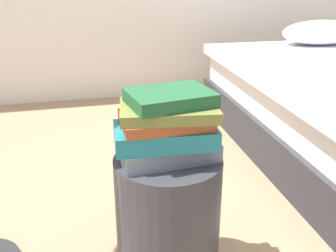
% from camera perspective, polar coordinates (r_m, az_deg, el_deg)
% --- Properties ---
extents(side_table, '(0.33, 0.33, 0.42)m').
position_cam_1_polar(side_table, '(1.29, 0.00, -13.13)').
color(side_table, '#333338').
rests_on(side_table, ground_plane).
extents(book_slate, '(0.29, 0.19, 0.05)m').
position_cam_1_polar(book_slate, '(1.17, -0.18, -3.41)').
color(book_slate, slate).
rests_on(book_slate, side_table).
extents(book_teal, '(0.30, 0.18, 0.05)m').
position_cam_1_polar(book_teal, '(1.13, -0.42, -1.33)').
color(book_teal, '#1E727F').
rests_on(book_teal, book_slate).
extents(book_rust, '(0.25, 0.18, 0.03)m').
position_cam_1_polar(book_rust, '(1.12, -0.35, 0.83)').
color(book_rust, '#994723').
rests_on(book_rust, book_teal).
extents(book_olive, '(0.29, 0.22, 0.03)m').
position_cam_1_polar(book_olive, '(1.11, -0.07, 2.29)').
color(book_olive, olive).
rests_on(book_olive, book_rust).
extents(book_forest, '(0.25, 0.20, 0.04)m').
position_cam_1_polar(book_forest, '(1.11, 0.33, 4.08)').
color(book_forest, '#1E512D').
rests_on(book_forest, book_olive).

